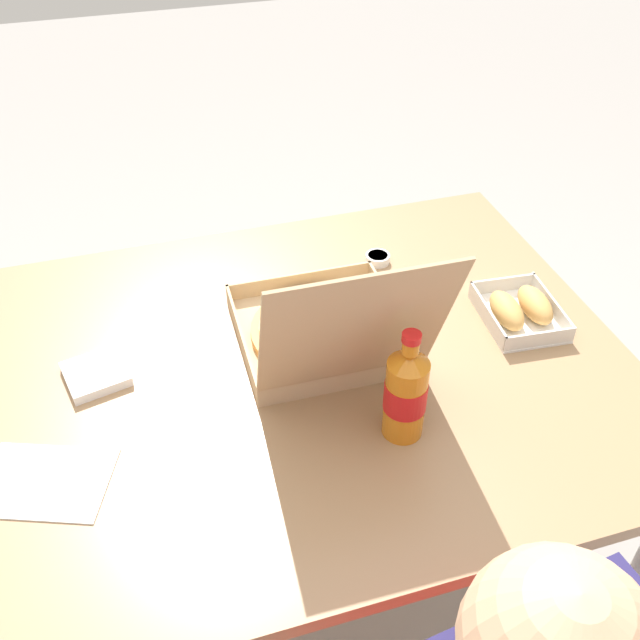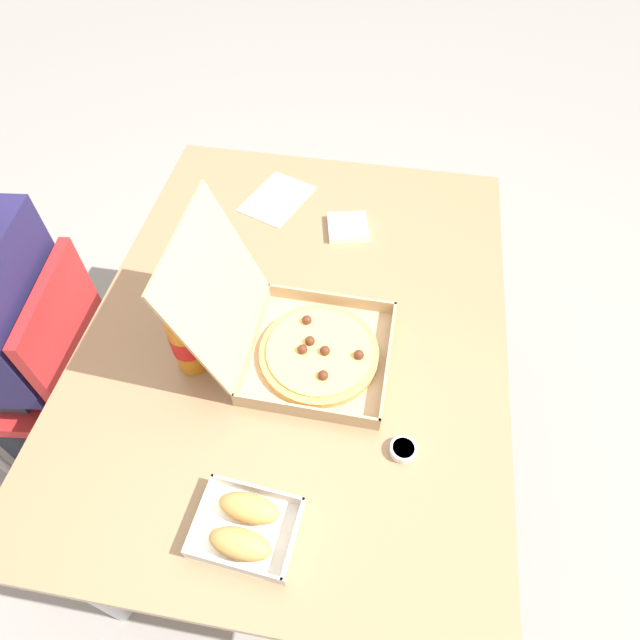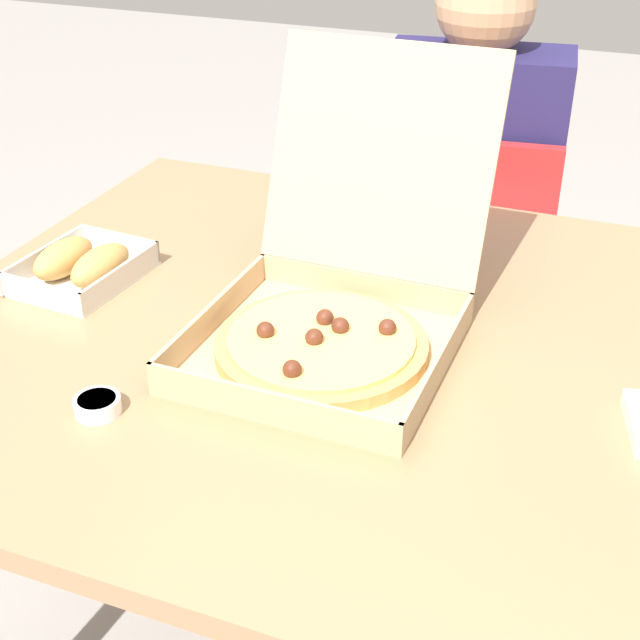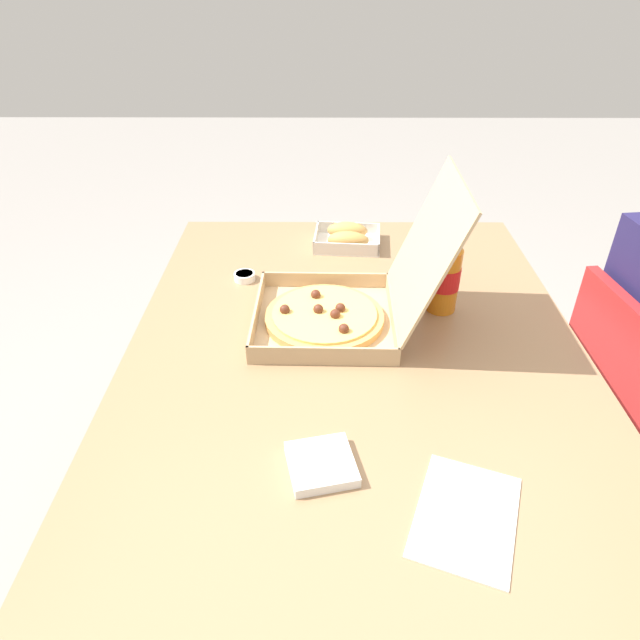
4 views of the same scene
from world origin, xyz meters
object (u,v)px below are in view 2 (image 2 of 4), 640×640
(napkin_pile, at_px, (348,227))
(dipping_sauce_cup, at_px, (403,449))
(chair, at_px, (48,366))
(paper_menu, at_px, (277,199))
(pizza_box_open, at_px, (302,342))
(cola_bottle, at_px, (186,339))
(bread_side_box, at_px, (246,527))

(napkin_pile, distance_m, dipping_sauce_cup, 0.68)
(chair, distance_m, paper_menu, 0.84)
(pizza_box_open, bearing_deg, dipping_sauce_cup, -129.02)
(cola_bottle, relative_size, paper_menu, 1.07)
(chair, height_order, bread_side_box, chair)
(cola_bottle, height_order, napkin_pile, cola_bottle)
(paper_menu, distance_m, napkin_pile, 0.25)
(pizza_box_open, xyz_separation_m, cola_bottle, (-0.07, 0.24, 0.05))
(pizza_box_open, height_order, paper_menu, pizza_box_open)
(bread_side_box, bearing_deg, dipping_sauce_cup, -53.11)
(paper_menu, bearing_deg, pizza_box_open, -140.63)
(dipping_sauce_cup, bearing_deg, paper_menu, 30.26)
(pizza_box_open, height_order, dipping_sauce_cup, pizza_box_open)
(napkin_pile, bearing_deg, dipping_sauce_cup, -162.30)
(cola_bottle, distance_m, napkin_pile, 0.59)
(chair, height_order, cola_bottle, cola_bottle)
(dipping_sauce_cup, bearing_deg, pizza_box_open, 50.98)
(pizza_box_open, bearing_deg, cola_bottle, 105.09)
(paper_menu, height_order, dipping_sauce_cup, dipping_sauce_cup)
(pizza_box_open, height_order, bread_side_box, pizza_box_open)
(napkin_pile, bearing_deg, chair, 117.49)
(chair, bearing_deg, bread_side_box, -120.02)
(pizza_box_open, relative_size, napkin_pile, 4.08)
(bread_side_box, xyz_separation_m, napkin_pile, (0.86, -0.07, -0.02))
(chair, height_order, pizza_box_open, pizza_box_open)
(bread_side_box, bearing_deg, chair, 59.98)
(pizza_box_open, relative_size, dipping_sauce_cup, 8.02)
(paper_menu, distance_m, dipping_sauce_cup, 0.86)
(chair, relative_size, cola_bottle, 3.71)
(chair, xyz_separation_m, pizza_box_open, (-0.02, -0.77, 0.33))
(pizza_box_open, xyz_separation_m, dipping_sauce_cup, (-0.20, -0.25, -0.04))
(chair, bearing_deg, paper_menu, -48.60)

